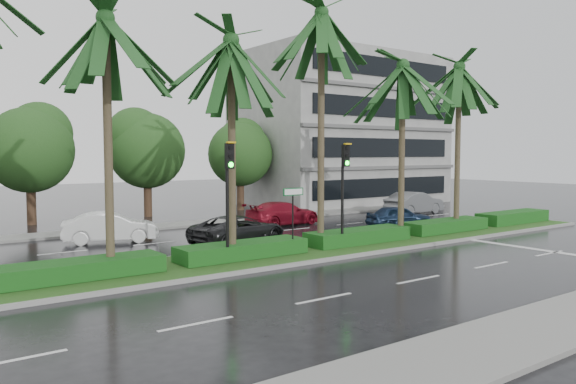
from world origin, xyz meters
TOP-DOWN VIEW (x-y plane):
  - ground at (0.00, 0.00)m, footprint 120.00×120.00m
  - far_sidewalk at (0.00, 12.00)m, footprint 40.00×2.00m
  - median at (0.00, 1.00)m, footprint 36.00×4.00m
  - hedge at (0.00, 1.00)m, footprint 35.20×1.40m
  - lane_markings at (3.04, -0.43)m, footprint 34.00×13.06m
  - palm_row at (-1.25, 1.02)m, footprint 26.30×4.20m
  - signal_median_left at (-4.00, 0.30)m, footprint 0.34×0.42m
  - signal_median_right at (1.50, 0.30)m, footprint 0.34×0.42m
  - street_sign at (-1.00, 0.48)m, footprint 0.95×0.09m
  - bg_trees at (1.12, 17.59)m, footprint 33.20×5.56m
  - building at (17.00, 18.00)m, footprint 16.00×10.00m
  - car_white at (-5.50, 8.50)m, footprint 2.66×4.48m
  - car_darkgrey at (-1.00, 4.61)m, footprint 3.14×5.06m
  - car_red at (4.50, 8.80)m, footprint 2.14×4.72m
  - car_blue at (9.00, 4.13)m, footprint 2.43×3.87m
  - car_grey at (14.94, 8.21)m, footprint 1.89×4.68m

SIDE VIEW (x-z plane):
  - ground at x=0.00m, z-range 0.00..0.00m
  - lane_markings at x=3.04m, z-range 0.00..0.01m
  - far_sidewalk at x=0.00m, z-range 0.00..0.12m
  - median at x=0.00m, z-range 0.00..0.16m
  - hedge at x=0.00m, z-range 0.15..0.75m
  - car_blue at x=9.00m, z-range 0.00..1.23m
  - car_darkgrey at x=-1.00m, z-range 0.00..1.31m
  - car_red at x=4.50m, z-range 0.00..1.34m
  - car_white at x=-5.50m, z-range 0.00..1.39m
  - car_grey at x=14.94m, z-range 0.00..1.51m
  - street_sign at x=-1.00m, z-range 0.82..3.42m
  - signal_median_left at x=-4.00m, z-range 0.82..5.18m
  - signal_median_right at x=1.50m, z-range 0.82..5.18m
  - bg_trees at x=1.12m, z-range 0.65..8.69m
  - building at x=17.00m, z-range 0.00..12.00m
  - palm_row at x=-1.25m, z-range 2.82..13.36m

